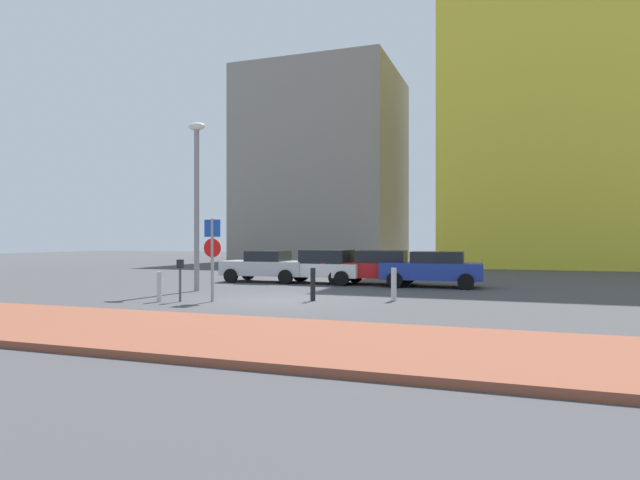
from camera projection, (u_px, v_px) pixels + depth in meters
ground_plane at (281, 300)px, 17.58m from camera, size 120.00×120.00×0.00m
sidewalk_brick at (153, 330)px, 11.33m from camera, size 40.00×4.36×0.14m
parked_car_silver at (266, 266)px, 25.13m from camera, size 4.00×2.20×1.45m
parked_car_white at (323, 266)px, 24.30m from camera, size 4.05×2.18×1.51m
parked_car_red at (375, 267)px, 23.70m from camera, size 4.38×2.30×1.49m
parked_car_blue at (433, 268)px, 22.44m from camera, size 4.21×2.18×1.48m
parking_sign_post at (212, 250)px, 17.20m from camera, size 0.60×0.10×2.64m
parking_meter at (180, 274)px, 17.18m from camera, size 0.18×0.14×1.34m
street_lamp at (197, 191)px, 20.75m from camera, size 0.70×0.36×6.48m
traffic_bollard_near at (313, 284)px, 17.38m from camera, size 0.16×0.16×1.07m
traffic_bollard_mid at (394, 284)px, 17.40m from camera, size 0.17×0.17×1.06m
traffic_bollard_far at (159, 287)px, 17.16m from camera, size 0.16×0.16×0.95m
building_colorful_midrise at (564, 68)px, 41.06m from camera, size 17.33×14.93×29.98m
building_under_construction at (324, 168)px, 50.13m from camera, size 13.46×12.63×17.17m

